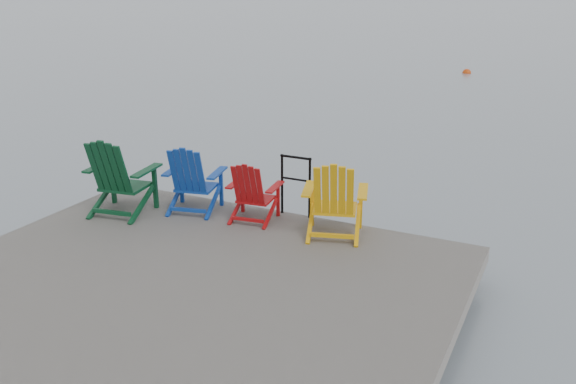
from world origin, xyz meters
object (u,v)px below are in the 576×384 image
at_px(chair_blue, 192,178).
at_px(buoy_b, 467,73).
at_px(chair_yellow, 335,198).
at_px(chair_red, 253,191).
at_px(handrail, 296,180).
at_px(chair_green, 119,176).

bearing_deg(chair_blue, buoy_b, 75.73).
bearing_deg(chair_yellow, chair_red, 161.95).
height_order(chair_red, buoy_b, chair_red).
bearing_deg(handrail, buoy_b, 93.17).
bearing_deg(chair_red, chair_green, -169.58).
bearing_deg(handrail, chair_yellow, -31.34).
xyz_separation_m(chair_green, buoy_b, (1.24, 20.77, -1.08)).
bearing_deg(chair_red, handrail, 38.33).
height_order(chair_blue, buoy_b, chair_blue).
xyz_separation_m(handrail, chair_green, (-2.33, -1.07, 0.04)).
xyz_separation_m(handrail, chair_red, (-0.45, -0.47, -0.09)).
xyz_separation_m(chair_green, chair_blue, (0.90, 0.55, -0.07)).
bearing_deg(chair_yellow, buoy_b, 78.15).
distance_m(chair_blue, chair_yellow, 2.23).
bearing_deg(buoy_b, chair_yellow, -84.65).
bearing_deg(chair_green, buoy_b, 77.97).
bearing_deg(handrail, chair_blue, -160.14).
bearing_deg(chair_green, handrail, 16.02).
bearing_deg(handrail, chair_red, -134.27).
height_order(handrail, chair_yellow, chair_yellow).
relative_size(chair_green, chair_yellow, 1.08).
distance_m(chair_green, chair_yellow, 3.18).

